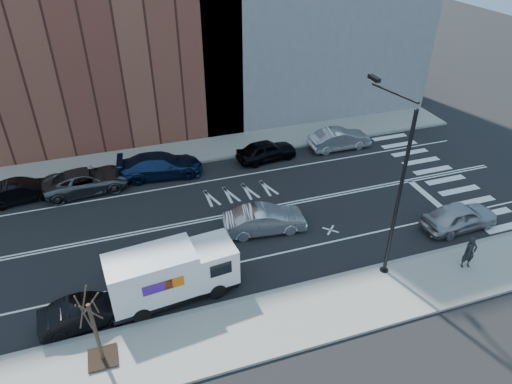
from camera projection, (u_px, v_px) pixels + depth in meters
ground at (217, 218)px, 27.60m from camera, size 120.00×120.00×0.00m
sidewalk_near at (265, 325)px, 20.55m from camera, size 44.00×3.60×0.15m
sidewalk_far at (188, 152)px, 34.57m from camera, size 44.00×3.60×0.15m
curb_near at (252, 297)px, 21.98m from camera, size 44.00×0.25×0.17m
curb_far at (193, 163)px, 33.13m from camera, size 44.00×0.25×0.17m
crosswalk at (439, 175)px, 31.85m from camera, size 3.00×14.00×0.01m
road_markings at (217, 218)px, 27.60m from camera, size 40.00×8.60×0.01m
streetlight at (394, 184)px, 21.19m from camera, size 0.44×4.02×9.34m
street_tree at (97, 338)px, 18.26m from camera, size 1.20×1.20×3.75m
fedex_van at (172, 273)px, 21.41m from camera, size 6.28×2.67×2.79m
far_parked_b at (22, 191)px, 28.82m from camera, size 4.40×2.02×1.40m
far_parked_c at (87, 181)px, 29.77m from camera, size 5.62×2.94×1.51m
far_parked_d at (161, 165)px, 31.35m from camera, size 5.87×2.89×1.64m
far_parked_e at (267, 151)px, 33.30m from camera, size 4.62×2.30×1.51m
far_parked_f at (339, 139)px, 34.84m from camera, size 4.76×1.67×1.57m
driving_sedan at (265, 220)px, 26.12m from camera, size 4.83×2.11×1.54m
near_parked_rear_a at (87, 313)px, 20.39m from camera, size 4.21×1.74×1.35m
near_parked_front at (460, 216)px, 26.37m from camera, size 4.65×2.01×1.56m
pedestrian at (470, 252)px, 23.24m from camera, size 0.74×0.54×1.87m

